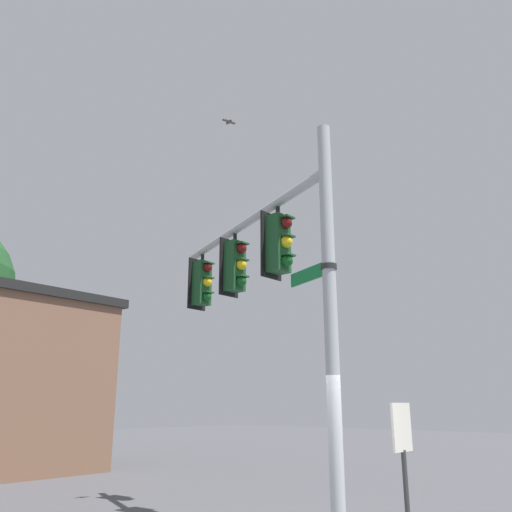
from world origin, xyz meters
name	(u,v)px	position (x,y,z in m)	size (l,w,h in m)	color
signal_pole	(331,325)	(0.00, 0.00, 3.22)	(0.20, 0.20, 6.45)	#ADB2B7
mast_arm	(245,224)	(-0.96, -2.64, 5.65)	(0.16, 0.16, 5.61)	#ADB2B7
traffic_light_nearest_pole	(279,243)	(-0.51, -1.37, 4.87)	(0.54, 0.49, 1.31)	black
traffic_light_mid_inner	(235,266)	(-1.11, -3.04, 4.87)	(0.54, 0.49, 1.31)	black
traffic_light_mid_outer	(202,283)	(-1.72, -4.71, 4.87)	(0.54, 0.49, 1.31)	black
street_name_sign	(316,272)	(-0.12, -0.32, 4.10)	(0.50, 1.12, 0.22)	#147238
bird_flying	(229,122)	(-1.47, -3.66, 8.61)	(0.36, 0.24, 0.07)	#4C4742
historical_marker	(403,450)	(-1.83, 0.06, 1.40)	(0.60, 0.08, 2.13)	#333333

